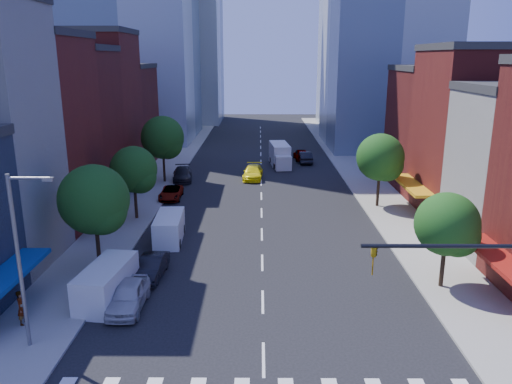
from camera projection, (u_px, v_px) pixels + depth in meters
ground at (264, 359)px, 24.58m from camera, size 220.00×220.00×0.00m
sidewalk_left at (163, 174)px, 63.26m from camera, size 5.00×120.00×0.15m
sidewalk_right at (360, 174)px, 63.09m from camera, size 5.00×120.00×0.15m
bldg_left_2 at (16, 135)px, 42.42m from camera, size 12.00×9.00×16.00m
bldg_left_3 at (56, 127)px, 50.75m from camera, size 12.00×8.00×15.00m
bldg_left_4 at (83, 109)px, 58.70m from camera, size 12.00×9.00×17.00m
bldg_left_5 at (108, 117)px, 68.39m from camera, size 12.00×10.00×13.00m
bldg_right_2 at (491, 135)px, 45.65m from camera, size 12.00×10.00×15.00m
bldg_right_3 at (450, 131)px, 55.57m from camera, size 12.00×10.00×13.00m
streetlight at (21, 251)px, 24.25m from camera, size 2.25×0.25×9.00m
tree_left_near at (96, 202)px, 33.93m from camera, size 4.80×4.80×7.30m
tree_left_mid at (135, 171)px, 44.64m from camera, size 4.20×4.20×6.65m
tree_left_far at (164, 139)px, 57.97m from camera, size 5.00×5.00×7.75m
tree_right_near at (450, 227)px, 31.06m from camera, size 4.00×4.00×6.20m
tree_right_far at (382, 159)px, 48.26m from camera, size 4.60×4.60×7.20m
parked_car_front at (129, 296)px, 29.42m from camera, size 1.91×4.73×1.61m
parked_car_second at (152, 267)px, 33.66m from camera, size 1.76×4.44×1.44m
parked_car_third at (171, 193)px, 52.37m from camera, size 2.25×4.72×1.30m
parked_car_rear at (182, 174)px, 60.08m from camera, size 2.86×5.64×1.57m
cargo_van_near at (106, 284)px, 30.19m from camera, size 2.78×5.57×2.28m
cargo_van_far at (169, 229)px, 40.12m from camera, size 2.30×5.18×2.16m
taxi at (253, 172)px, 60.98m from camera, size 2.58×5.66×1.61m
traffic_car_oncoming at (305, 157)px, 70.26m from camera, size 1.87×4.92×1.60m
traffic_car_far at (301, 154)px, 72.12m from camera, size 2.19×4.89×1.63m
box_truck at (280, 156)px, 68.07m from camera, size 2.88×7.62×3.00m
pedestrian_near at (22, 307)px, 27.35m from camera, size 0.50×0.74×1.97m
pedestrian_far at (96, 275)px, 31.38m from camera, size 1.08×1.18×1.97m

